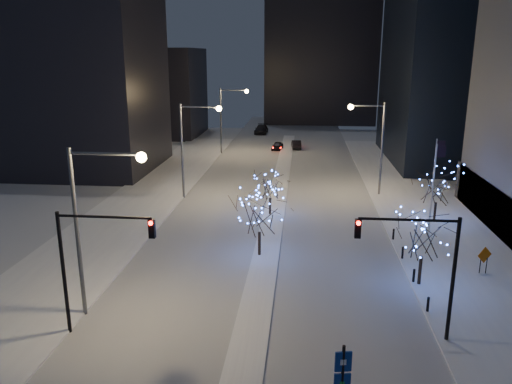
# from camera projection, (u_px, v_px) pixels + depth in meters

# --- Properties ---
(ground) EXTENTS (160.00, 160.00, 0.00)m
(ground) POSITION_uv_depth(u_px,v_px,m) (249.00, 342.00, 26.72)
(ground) COLOR silver
(ground) RESTS_ON ground
(road) EXTENTS (20.00, 130.00, 0.02)m
(road) POSITION_uv_depth(u_px,v_px,m) (280.00, 182.00, 60.30)
(road) COLOR silver
(road) RESTS_ON ground
(median) EXTENTS (2.00, 80.00, 0.15)m
(median) POSITION_uv_depth(u_px,v_px,m) (278.00, 192.00, 55.49)
(median) COLOR white
(median) RESTS_ON ground
(east_sidewalk) EXTENTS (10.00, 90.00, 0.15)m
(east_sidewalk) POSITION_uv_depth(u_px,v_px,m) (440.00, 226.00, 44.52)
(east_sidewalk) COLOR white
(east_sidewalk) RESTS_ON ground
(west_sidewalk) EXTENTS (8.00, 90.00, 0.15)m
(west_sidewalk) POSITION_uv_depth(u_px,v_px,m) (125.00, 216.00, 47.17)
(west_sidewalk) COLOR white
(west_sidewalk) RESTS_ON ground
(filler_west_near) EXTENTS (22.00, 18.00, 24.00)m
(filler_west_near) POSITION_uv_depth(u_px,v_px,m) (67.00, 77.00, 64.47)
(filler_west_near) COLOR black
(filler_west_near) RESTS_ON ground
(filler_west_far) EXTENTS (18.00, 16.00, 16.00)m
(filler_west_far) POSITION_uv_depth(u_px,v_px,m) (152.00, 92.00, 94.14)
(filler_west_far) COLOR black
(filler_west_far) RESTS_ON ground
(horizon_block) EXTENTS (24.00, 14.00, 42.00)m
(horizon_block) POSITION_uv_depth(u_px,v_px,m) (322.00, 25.00, 108.87)
(horizon_block) COLOR black
(horizon_block) RESTS_ON ground
(street_lamp_w_near) EXTENTS (4.40, 0.56, 10.00)m
(street_lamp_w_near) POSITION_uv_depth(u_px,v_px,m) (93.00, 210.00, 27.72)
(street_lamp_w_near) COLOR #595E66
(street_lamp_w_near) RESTS_ON ground
(street_lamp_w_mid) EXTENTS (4.40, 0.56, 10.00)m
(street_lamp_w_mid) POSITION_uv_depth(u_px,v_px,m) (192.00, 138.00, 51.72)
(street_lamp_w_mid) COLOR #595E66
(street_lamp_w_mid) RESTS_ON ground
(street_lamp_w_far) EXTENTS (4.40, 0.56, 10.00)m
(street_lamp_w_far) POSITION_uv_depth(u_px,v_px,m) (228.00, 112.00, 75.71)
(street_lamp_w_far) COLOR #595E66
(street_lamp_w_far) RESTS_ON ground
(street_lamp_east) EXTENTS (3.90, 0.56, 10.00)m
(street_lamp_east) POSITION_uv_depth(u_px,v_px,m) (374.00, 137.00, 52.87)
(street_lamp_east) COLOR #595E66
(street_lamp_east) RESTS_ON ground
(traffic_signal_west) EXTENTS (5.26, 0.43, 7.00)m
(traffic_signal_west) POSITION_uv_depth(u_px,v_px,m) (90.00, 253.00, 26.22)
(traffic_signal_west) COLOR black
(traffic_signal_west) RESTS_ON ground
(traffic_signal_east) EXTENTS (5.26, 0.43, 7.00)m
(traffic_signal_east) POSITION_uv_depth(u_px,v_px,m) (424.00, 258.00, 25.59)
(traffic_signal_east) COLOR black
(traffic_signal_east) RESTS_ON ground
(flagpoles) EXTENTS (1.35, 2.60, 8.00)m
(flagpoles) POSITION_uv_depth(u_px,v_px,m) (434.00, 182.00, 40.77)
(flagpoles) COLOR silver
(flagpoles) RESTS_ON east_sidewalk
(bollards) EXTENTS (0.16, 12.16, 0.90)m
(bollards) POSITION_uv_depth(u_px,v_px,m) (408.00, 263.00, 35.22)
(bollards) COLOR black
(bollards) RESTS_ON east_sidewalk
(car_near) EXTENTS (1.99, 3.89, 1.27)m
(car_near) POSITION_uv_depth(u_px,v_px,m) (277.00, 146.00, 80.42)
(car_near) COLOR black
(car_near) RESTS_ON ground
(car_mid) EXTENTS (1.79, 4.27, 1.37)m
(car_mid) POSITION_uv_depth(u_px,v_px,m) (296.00, 144.00, 81.52)
(car_mid) COLOR black
(car_mid) RESTS_ON ground
(car_far) EXTENTS (2.48, 5.76, 1.65)m
(car_far) POSITION_uv_depth(u_px,v_px,m) (261.00, 129.00, 96.94)
(car_far) COLOR black
(car_far) RESTS_ON ground
(holiday_tree_median_near) EXTENTS (5.23, 5.23, 5.17)m
(holiday_tree_median_near) POSITION_uv_depth(u_px,v_px,m) (259.00, 213.00, 37.06)
(holiday_tree_median_near) COLOR black
(holiday_tree_median_near) RESTS_ON median
(holiday_tree_median_far) EXTENTS (4.14, 4.14, 4.18)m
(holiday_tree_median_far) POSITION_uv_depth(u_px,v_px,m) (270.00, 186.00, 46.92)
(holiday_tree_median_far) COLOR black
(holiday_tree_median_far) RESTS_ON median
(holiday_tree_plaza_near) EXTENTS (4.99, 4.99, 5.07)m
(holiday_tree_plaza_near) POSITION_uv_depth(u_px,v_px,m) (423.00, 236.00, 32.24)
(holiday_tree_plaza_near) COLOR black
(holiday_tree_plaza_near) RESTS_ON east_sidewalk
(holiday_tree_plaza_far) EXTENTS (4.38, 4.38, 5.29)m
(holiday_tree_plaza_far) POSITION_uv_depth(u_px,v_px,m) (438.00, 185.00, 45.05)
(holiday_tree_plaza_far) COLOR black
(holiday_tree_plaza_far) RESTS_ON east_sidewalk
(wayfinding_sign) EXTENTS (0.68, 0.20, 3.83)m
(wayfinding_sign) POSITION_uv_depth(u_px,v_px,m) (342.00, 378.00, 19.93)
(wayfinding_sign) COLOR black
(wayfinding_sign) RESTS_ON ground
(construction_sign) EXTENTS (1.10, 0.54, 1.96)m
(construction_sign) POSITION_uv_depth(u_px,v_px,m) (484.00, 257.00, 34.41)
(construction_sign) COLOR black
(construction_sign) RESTS_ON east_sidewalk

